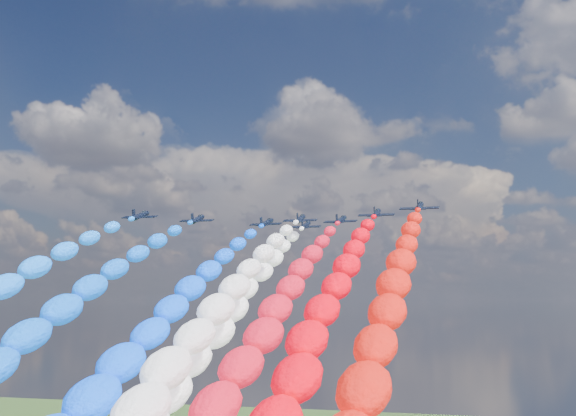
% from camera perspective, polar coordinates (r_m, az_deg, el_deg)
% --- Properties ---
extents(jet_0, '(8.34, 11.05, 5.00)m').
position_cam_1_polar(jet_0, '(164.22, -11.51, -0.59)').
color(jet_0, black).
extents(jet_1, '(8.44, 11.12, 5.00)m').
position_cam_1_polar(jet_1, '(169.50, -7.12, -0.88)').
color(jet_1, black).
extents(trail_1, '(7.05, 117.57, 53.98)m').
position_cam_1_polar(trail_1, '(115.66, -18.58, -9.86)').
color(trail_1, blue).
extents(jet_2, '(8.33, 11.05, 5.00)m').
position_cam_1_polar(jet_2, '(175.95, -1.70, -1.17)').
color(jet_2, black).
extents(trail_2, '(7.05, 117.57, 53.98)m').
position_cam_1_polar(trail_2, '(119.30, -10.06, -10.03)').
color(trail_2, '#084BFF').
extents(jet_3, '(8.35, 11.07, 5.00)m').
position_cam_1_polar(jet_3, '(167.60, 0.98, -0.87)').
color(jet_3, black).
extents(trail_3, '(7.05, 117.57, 53.98)m').
position_cam_1_polar(trail_3, '(109.90, -6.59, -10.34)').
color(trail_3, white).
extents(jet_4, '(7.90, 10.74, 5.00)m').
position_cam_1_polar(jet_4, '(182.26, 1.39, -1.38)').
color(jet_4, black).
extents(trail_4, '(7.05, 117.57, 53.98)m').
position_cam_1_polar(trail_4, '(124.36, -5.09, -9.99)').
color(trail_4, white).
extents(jet_5, '(8.41, 11.11, 5.00)m').
position_cam_1_polar(jet_5, '(170.35, 4.17, -0.95)').
color(jet_5, black).
extents(trail_5, '(7.05, 117.57, 53.98)m').
position_cam_1_polar(trail_5, '(111.56, -1.52, -10.33)').
color(trail_5, red).
extents(jet_6, '(7.96, 10.78, 5.00)m').
position_cam_1_polar(jet_6, '(158.10, 6.97, -0.43)').
color(jet_6, black).
extents(trail_6, '(7.05, 117.57, 53.98)m').
position_cam_1_polar(trail_6, '(98.57, 2.29, -10.74)').
color(trail_6, '#F30010').
extents(jet_7, '(7.84, 10.70, 5.00)m').
position_cam_1_polar(jet_7, '(147.83, 10.29, 0.11)').
color(jet_7, black).
extents(trail_7, '(7.05, 117.57, 53.98)m').
position_cam_1_polar(trail_7, '(87.65, 7.42, -11.12)').
color(trail_7, red).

